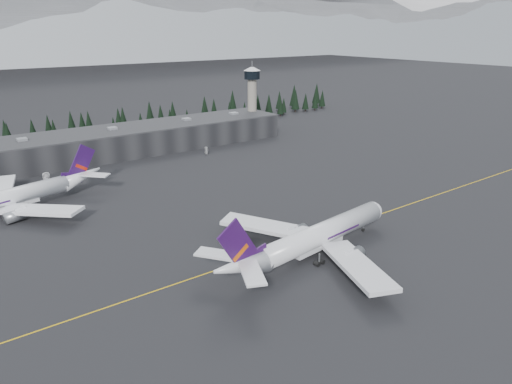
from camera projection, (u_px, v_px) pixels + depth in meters
ground at (295, 239)px, 134.80m from camera, size 1400.00×1400.00×0.00m
taxiline at (300, 242)px, 133.27m from camera, size 400.00×0.40×0.02m
terminal at (134, 139)px, 228.07m from camera, size 160.00×30.00×12.60m
control_tower at (252, 92)px, 265.78m from camera, size 10.00×10.00×37.70m
treeline at (108, 125)px, 255.90m from camera, size 360.00×20.00×15.00m
jet_main at (310, 239)px, 122.50m from camera, size 64.60×59.34×19.02m
jet_parked at (18, 196)px, 154.71m from camera, size 61.90×56.45×18.52m
gse_vehicle_a at (47, 184)px, 180.17m from camera, size 3.32×5.94×1.57m
gse_vehicle_b at (207, 153)px, 224.89m from camera, size 4.26×3.10×1.35m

